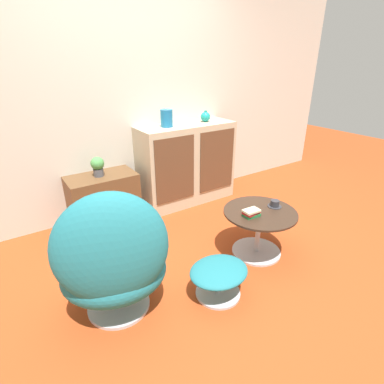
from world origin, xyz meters
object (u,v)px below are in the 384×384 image
at_px(egg_chair, 113,261).
at_px(book_stack, 251,213).
at_px(vase_inner_left, 205,117).
at_px(coffee_table, 259,227).
at_px(sideboard, 187,164).
at_px(teacup, 275,204).
at_px(vase_leftmost, 167,118).
at_px(potted_plant, 98,166).
at_px(tv_console, 104,199).
at_px(ottoman, 219,274).

distance_m(egg_chair, book_stack, 1.21).
bearing_deg(vase_inner_left, coffee_table, -105.12).
height_order(sideboard, coffee_table, sideboard).
height_order(sideboard, teacup, sideboard).
bearing_deg(egg_chair, vase_inner_left, 37.63).
height_order(vase_leftmost, potted_plant, vase_leftmost).
xyz_separation_m(egg_chair, vase_leftmost, (1.17, 1.31, 0.61)).
relative_size(sideboard, tv_console, 1.67).
distance_m(teacup, book_stack, 0.31).
bearing_deg(coffee_table, sideboard, 86.35).
distance_m(vase_inner_left, potted_plant, 1.40).
height_order(vase_leftmost, teacup, vase_leftmost).
bearing_deg(ottoman, book_stack, 22.38).
relative_size(vase_leftmost, teacup, 1.49).
distance_m(tv_console, book_stack, 1.61).
bearing_deg(teacup, ottoman, -164.65).
height_order(coffee_table, vase_leftmost, vase_leftmost).
xyz_separation_m(vase_inner_left, teacup, (-0.18, -1.33, -0.57)).
bearing_deg(tv_console, book_stack, -58.25).
bearing_deg(coffee_table, teacup, -1.07).
bearing_deg(vase_inner_left, book_stack, -109.92).
height_order(egg_chair, vase_inner_left, vase_inner_left).
bearing_deg(vase_inner_left, sideboard, -179.19).
bearing_deg(sideboard, egg_chair, -137.50).
distance_m(sideboard, vase_leftmost, 0.63).
xyz_separation_m(ottoman, teacup, (0.82, 0.22, 0.27)).
xyz_separation_m(coffee_table, vase_inner_left, (0.36, 1.33, 0.75)).
bearing_deg(egg_chair, ottoman, -19.14).
distance_m(ottoman, potted_plant, 1.68).
bearing_deg(sideboard, ottoman, -115.03).
relative_size(tv_console, ottoman, 1.54).
bearing_deg(teacup, tv_console, 130.47).
height_order(sideboard, potted_plant, sideboard).
xyz_separation_m(sideboard, potted_plant, (-1.07, 0.02, 0.18)).
bearing_deg(tv_console, coffee_table, -54.15).
xyz_separation_m(ottoman, vase_leftmost, (0.47, 1.56, 0.88)).
bearing_deg(tv_console, vase_inner_left, -0.79).
distance_m(sideboard, egg_chair, 1.94).
height_order(tv_console, ottoman, tv_console).
bearing_deg(sideboard, book_stack, -99.03).
bearing_deg(teacup, egg_chair, 179.28).
xyz_separation_m(vase_leftmost, book_stack, (0.05, -1.35, -0.60)).
relative_size(tv_console, book_stack, 4.65).
distance_m(egg_chair, vase_leftmost, 1.86).
bearing_deg(ottoman, sideboard, 64.97).
xyz_separation_m(teacup, book_stack, (-0.31, -0.01, 0.01)).
relative_size(potted_plant, teacup, 1.62).
xyz_separation_m(vase_leftmost, potted_plant, (-0.82, 0.02, -0.40)).
relative_size(ottoman, coffee_table, 0.71).
relative_size(coffee_table, potted_plant, 3.17).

